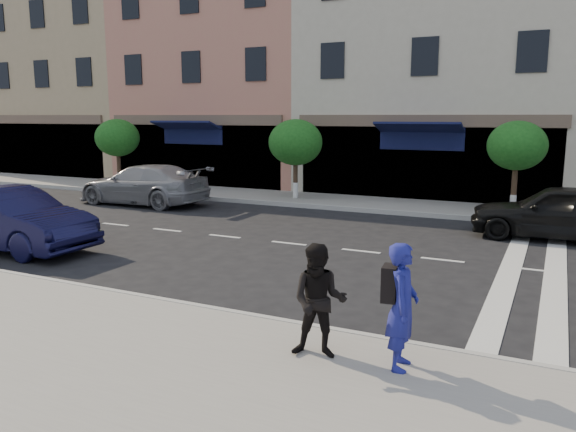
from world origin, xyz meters
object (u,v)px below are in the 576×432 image
(car_near_mid, at_px, (9,219))
(walker, at_px, (319,301))
(photographer, at_px, (402,306))
(car_far_left, at_px, (143,184))
(car_far_mid, at_px, (559,212))

(car_near_mid, bearing_deg, walker, -105.93)
(photographer, xyz_separation_m, car_far_left, (-12.55, 9.95, -0.20))
(car_far_left, height_order, car_far_mid, car_far_mid)
(car_near_mid, bearing_deg, car_far_mid, -59.13)
(photographer, distance_m, car_near_mid, 10.98)
(photographer, height_order, car_near_mid, photographer)
(walker, distance_m, car_near_mid, 9.98)
(photographer, xyz_separation_m, car_far_mid, (1.73, 9.95, -0.20))
(car_far_left, bearing_deg, car_near_mid, 14.83)
(photographer, relative_size, car_far_mid, 0.36)
(walker, relative_size, car_near_mid, 0.33)
(photographer, xyz_separation_m, car_near_mid, (-10.66, 2.65, -0.19))
(photographer, height_order, car_far_mid, photographer)
(walker, bearing_deg, car_far_mid, 60.57)
(photographer, bearing_deg, car_far_left, 44.32)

